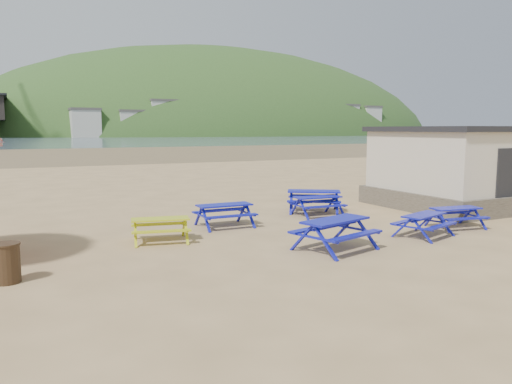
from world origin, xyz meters
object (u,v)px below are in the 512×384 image
picnic_table_blue_b (314,201)px  amenity_block (476,166)px  picnic_table_blue_a (225,215)px  litter_bin (7,263)px  picnic_table_yellow (161,230)px

picnic_table_blue_b → amenity_block: (6.82, -1.35, 1.17)m
picnic_table_blue_a → litter_bin: bearing=-150.2°
litter_bin → amenity_block: (16.98, 3.17, 1.16)m
litter_bin → amenity_block: size_ratio=0.11×
picnic_table_blue_a → amenity_block: (10.86, -0.23, 1.21)m
litter_bin → picnic_table_blue_b: bearing=24.0°
picnic_table_yellow → amenity_block: amenity_block is taller
amenity_block → litter_bin: bearing=-169.4°
picnic_table_yellow → litter_bin: 4.37m
litter_bin → amenity_block: bearing=10.6°
picnic_table_blue_a → picnic_table_yellow: 2.64m
picnic_table_yellow → picnic_table_blue_a: bearing=38.0°
picnic_table_yellow → picnic_table_blue_b: bearing=31.5°
picnic_table_yellow → litter_bin: litter_bin is taller
picnic_table_blue_a → litter_bin: (-6.13, -3.40, 0.05)m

